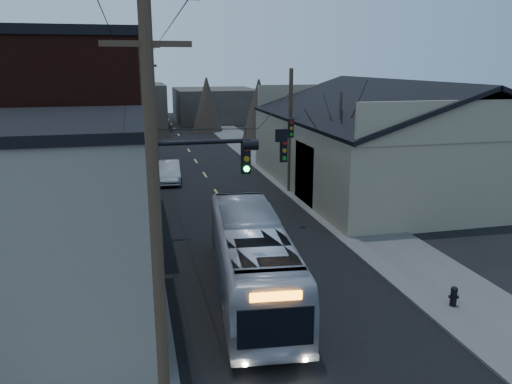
# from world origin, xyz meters

# --- Properties ---
(road_surface) EXTENTS (9.00, 110.00, 0.02)m
(road_surface) POSITION_xyz_m (0.00, 30.00, 0.01)
(road_surface) COLOR black
(road_surface) RESTS_ON ground
(sidewalk_left) EXTENTS (4.00, 110.00, 0.12)m
(sidewalk_left) POSITION_xyz_m (-6.50, 30.00, 0.06)
(sidewalk_left) COLOR #474744
(sidewalk_left) RESTS_ON ground
(sidewalk_right) EXTENTS (4.00, 110.00, 0.12)m
(sidewalk_right) POSITION_xyz_m (6.50, 30.00, 0.06)
(sidewalk_right) COLOR #474744
(sidewalk_right) RESTS_ON ground
(building_clapboard) EXTENTS (8.00, 8.00, 7.00)m
(building_clapboard) POSITION_xyz_m (-9.00, 9.00, 3.50)
(building_clapboard) COLOR #6E685B
(building_clapboard) RESTS_ON ground
(building_brick) EXTENTS (10.00, 12.00, 10.00)m
(building_brick) POSITION_xyz_m (-10.00, 20.00, 5.00)
(building_brick) COLOR black
(building_brick) RESTS_ON ground
(building_left_far) EXTENTS (9.00, 14.00, 7.00)m
(building_left_far) POSITION_xyz_m (-9.50, 36.00, 3.50)
(building_left_far) COLOR #322C28
(building_left_far) RESTS_ON ground
(warehouse) EXTENTS (16.16, 20.60, 7.73)m
(warehouse) POSITION_xyz_m (13.00, 25.00, 2.70)
(warehouse) COLOR gray
(warehouse) RESTS_ON ground
(building_far_left) EXTENTS (10.00, 12.00, 6.00)m
(building_far_left) POSITION_xyz_m (-6.00, 65.00, 3.00)
(building_far_left) COLOR #322C28
(building_far_left) RESTS_ON ground
(building_far_right) EXTENTS (12.00, 14.00, 5.00)m
(building_far_right) POSITION_xyz_m (7.00, 70.00, 2.50)
(building_far_right) COLOR #322C28
(building_far_right) RESTS_ON ground
(bare_tree) EXTENTS (0.40, 0.40, 7.20)m
(bare_tree) POSITION_xyz_m (6.50, 20.00, 3.60)
(bare_tree) COLOR black
(bare_tree) RESTS_ON ground
(utility_lines) EXTENTS (11.24, 45.28, 10.50)m
(utility_lines) POSITION_xyz_m (-3.11, 24.14, 4.95)
(utility_lines) COLOR #382B1E
(utility_lines) RESTS_ON ground
(bus) EXTENTS (3.68, 11.16, 3.05)m
(bus) POSITION_xyz_m (-1.22, 10.08, 1.53)
(bus) COLOR #AEB0BA
(bus) RESTS_ON ground
(parked_car) EXTENTS (1.90, 4.84, 1.57)m
(parked_car) POSITION_xyz_m (-3.00, 30.23, 0.78)
(parked_car) COLOR #9B9FA2
(parked_car) RESTS_ON ground
(fire_hydrant) EXTENTS (0.37, 0.26, 0.77)m
(fire_hydrant) POSITION_xyz_m (5.75, 7.13, 0.53)
(fire_hydrant) COLOR black
(fire_hydrant) RESTS_ON sidewalk_right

